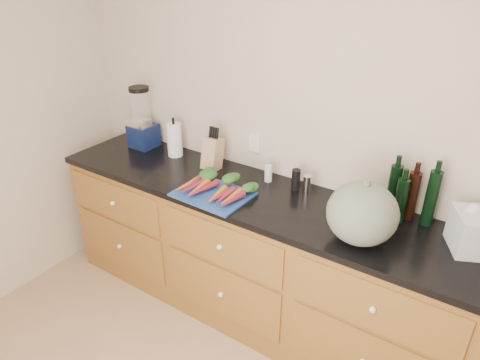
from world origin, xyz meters
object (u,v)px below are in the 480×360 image
Objects in this scene: carrots at (217,186)px; knife_block at (213,153)px; cutting_board at (213,194)px; paper_towel at (175,140)px; blender_appliance at (142,121)px; tomato_box at (353,202)px; squash at (362,213)px.

knife_block is at bearing 131.48° from carrots.
paper_towel reaches higher than cutting_board.
knife_block is (0.66, -0.02, -0.09)m from blender_appliance.
cutting_board is at bearing -53.44° from knife_block.
squash is at bearing -64.75° from tomato_box.
squash is 1.79m from blender_appliance.
tomato_box is (0.97, 0.03, -0.08)m from knife_block.
cutting_board is 0.06m from carrots.
squash is 0.35m from tomato_box.
blender_appliance is at bearing 170.95° from squash.
carrots is at bearing 90.00° from cutting_board.
squash is at bearing -9.05° from blender_appliance.
carrots is 0.80m from tomato_box.
paper_towel is at bearing 150.82° from cutting_board.
paper_towel is at bearing 154.64° from carrots.
carrots is at bearing 179.18° from squash.
cutting_board is 0.67m from paper_towel.
carrots is 0.34m from knife_block.
tomato_box is (1.32, 0.01, -0.09)m from paper_towel.
carrots is at bearing -48.52° from knife_block.
blender_appliance reaches higher than cutting_board.
paper_towel is at bearing 0.46° from blender_appliance.
blender_appliance is (-1.77, 0.28, 0.04)m from squash.
paper_towel is 1.78× the size of tomato_box.
cutting_board is 0.95m from blender_appliance.
blender_appliance is 2.13× the size of knife_block.
carrots is 0.94× the size of blender_appliance.
carrots is 2.01× the size of knife_block.
squash is at bearing -13.38° from knife_block.
paper_towel is at bearing 168.99° from squash.
squash is at bearing -11.01° from paper_towel.
blender_appliance is 0.32m from paper_towel.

